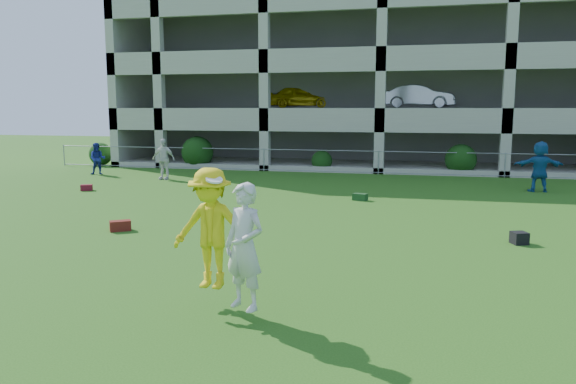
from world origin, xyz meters
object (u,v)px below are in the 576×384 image
(crate_d, at_px, (519,238))
(frisbee_contest, at_px, (219,233))
(bystander_a, at_px, (98,159))
(parking_garage, at_px, (391,65))
(bystander_b, at_px, (163,159))
(bystander_d, at_px, (540,166))

(crate_d, height_order, frisbee_contest, frisbee_contest)
(bystander_a, height_order, frisbee_contest, frisbee_contest)
(parking_garage, bearing_deg, frisbee_contest, -92.02)
(bystander_b, xyz_separation_m, crate_d, (14.11, -9.52, -0.80))
(bystander_d, height_order, frisbee_contest, frisbee_contest)
(parking_garage, bearing_deg, bystander_b, -126.03)
(bystander_d, xyz_separation_m, frisbee_contest, (-7.71, -15.51, 0.31))
(crate_d, relative_size, frisbee_contest, 0.17)
(bystander_d, distance_m, parking_garage, 15.64)
(bystander_b, height_order, frisbee_contest, frisbee_contest)
(bystander_d, bearing_deg, bystander_b, -5.31)
(bystander_b, relative_size, frisbee_contest, 0.91)
(bystander_b, height_order, bystander_d, bystander_d)
(parking_garage, bearing_deg, bystander_d, -63.16)
(frisbee_contest, height_order, parking_garage, parking_garage)
(bystander_b, xyz_separation_m, bystander_d, (16.26, -0.06, 0.06))
(bystander_b, bearing_deg, crate_d, -32.28)
(bystander_a, relative_size, crate_d, 4.55)
(crate_d, bearing_deg, frisbee_contest, -132.56)
(bystander_a, xyz_separation_m, crate_d, (18.14, -10.46, -0.65))
(bystander_a, xyz_separation_m, bystander_b, (4.03, -0.93, 0.16))
(frisbee_contest, bearing_deg, crate_d, 47.44)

